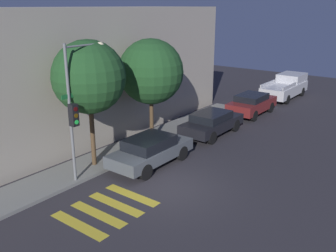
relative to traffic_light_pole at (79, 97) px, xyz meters
The scene contains 11 objects.
ground_plane 5.23m from the traffic_light_pole, 64.85° to the right, with size 60.00×60.00×0.00m, color #2D2B30.
sidewalk 4.04m from the traffic_light_pole, 29.07° to the left, with size 26.00×2.11×0.14m, color slate.
building_row 5.56m from the traffic_light_pole, 73.46° to the left, with size 26.00×6.00×7.12m, color #A89E8E.
crosswalk 4.62m from the traffic_light_pole, 113.66° to the right, with size 3.15×2.60×0.00m.
traffic_light_pole is the anchor object (origin of this frame).
sedan_near_corner 4.33m from the traffic_light_pole, 23.36° to the right, with size 4.38×1.86×1.41m.
sedan_middle 9.06m from the traffic_light_pole, ahead, with size 4.41×1.87×1.36m.
sedan_far_end 14.12m from the traffic_light_pole, ahead, with size 4.34×1.87×1.44m.
pickup_truck 20.33m from the traffic_light_pole, ahead, with size 5.43×2.04×1.81m.
tree_near_corner 1.47m from the traffic_light_pole, 29.75° to the left, with size 3.23×3.23×5.87m.
tree_midblock 5.42m from the traffic_light_pole, ahead, with size 3.42×3.42×5.63m.
Camera 1 is at (-11.08, -8.46, 7.23)m, focal length 40.00 mm.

